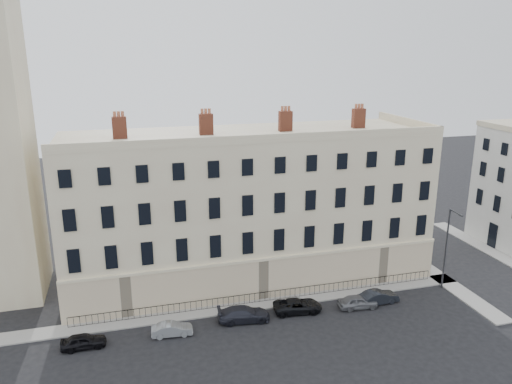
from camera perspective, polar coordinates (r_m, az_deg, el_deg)
ground at (r=45.65m, az=10.51°, el=-14.41°), size 160.00×160.00×0.00m
terrace at (r=50.98m, az=-0.99°, el=-1.58°), size 36.22×12.22×17.00m
pavement_terrace at (r=46.86m, az=-3.66°, el=-13.21°), size 48.00×2.00×0.12m
pavement_east_return at (r=57.84m, az=18.81°, el=-8.16°), size 2.00×24.00×0.12m
pavement_adjacent at (r=65.14m, az=25.18°, el=-6.11°), size 2.00×20.00×0.12m
railings at (r=47.82m, az=1.03°, el=-11.87°), size 35.00×0.04×0.96m
car_a at (r=43.55m, az=-19.11°, el=-15.80°), size 3.52×1.45×1.19m
car_b at (r=43.43m, az=-9.57°, el=-15.21°), size 3.47×1.42×1.12m
car_c at (r=44.79m, az=-1.42°, el=-13.77°), size 4.76×2.37×1.33m
car_d at (r=46.32m, az=4.78°, el=-12.82°), size 4.62×2.52×1.23m
car_e at (r=47.72m, az=11.56°, el=-12.18°), size 3.78×1.77×1.25m
car_f at (r=48.90m, az=13.80°, el=-11.58°), size 3.98×1.64×1.28m
streetlamp at (r=52.10m, az=20.99°, el=-5.72°), size 0.29×1.78×8.24m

